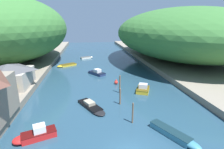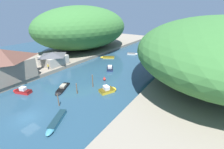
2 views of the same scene
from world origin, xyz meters
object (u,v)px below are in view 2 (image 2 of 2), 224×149
(channel_buoy_near, at_px, (104,79))
(boat_navy_launch, at_px, (62,89))
(boat_small_dinghy, at_px, (108,90))
(boat_white_cruiser, at_px, (110,68))
(boat_mid_channel, at_px, (56,123))
(person_on_quay, at_px, (48,66))
(boat_cabin_cruiser, at_px, (22,91))
(boat_near_quay, at_px, (133,54))
(waterfront_building, at_px, (5,65))
(boathouse_shed, at_px, (53,58))
(boat_far_right_bank, at_px, (107,57))

(channel_buoy_near, bearing_deg, boat_navy_launch, -118.56)
(boat_navy_launch, relative_size, boat_small_dinghy, 1.34)
(boat_white_cruiser, bearing_deg, boat_small_dinghy, -92.34)
(boat_small_dinghy, bearing_deg, boat_mid_channel, -68.58)
(boat_white_cruiser, bearing_deg, person_on_quay, -172.03)
(boat_cabin_cruiser, bearing_deg, boat_near_quay, -27.45)
(waterfront_building, height_order, boathouse_shed, waterfront_building)
(boat_navy_launch, xyz_separation_m, channel_buoy_near, (5.19, 9.54, 0.17))
(boat_mid_channel, height_order, boat_cabin_cruiser, boat_cabin_cruiser)
(person_on_quay, bearing_deg, boathouse_shed, 10.33)
(boat_near_quay, height_order, boat_small_dinghy, boat_small_dinghy)
(boat_far_right_bank, bearing_deg, boathouse_shed, 125.63)
(boat_near_quay, bearing_deg, waterfront_building, -39.07)
(boat_cabin_cruiser, xyz_separation_m, channel_buoy_near, (11.48, 15.57, -0.04))
(boat_mid_channel, bearing_deg, channel_buoy_near, -106.95)
(boat_near_quay, height_order, boat_white_cruiser, boat_white_cruiser)
(boat_navy_launch, relative_size, channel_buoy_near, 5.42)
(waterfront_building, xyz_separation_m, boat_small_dinghy, (22.45, 10.75, -4.67))
(boat_near_quay, bearing_deg, boat_small_dinghy, -4.81)
(waterfront_building, xyz_separation_m, channel_buoy_near, (18.21, 14.97, -4.71))
(boat_near_quay, height_order, person_on_quay, person_on_quay)
(boat_navy_launch, xyz_separation_m, boat_cabin_cruiser, (-6.29, -6.03, 0.21))
(boat_navy_launch, height_order, person_on_quay, person_on_quay)
(boat_white_cruiser, distance_m, person_on_quay, 18.26)
(boat_white_cruiser, distance_m, channel_buoy_near, 8.42)
(boat_white_cruiser, bearing_deg, boat_navy_launch, -131.19)
(waterfront_building, bearing_deg, boat_navy_launch, 22.66)
(channel_buoy_near, xyz_separation_m, person_on_quay, (-16.71, -4.99, 1.63))
(boathouse_shed, xyz_separation_m, boat_small_dinghy, (23.26, -2.85, -2.70))
(boat_cabin_cruiser, bearing_deg, channel_buoy_near, -55.68)
(waterfront_building, relative_size, boat_near_quay, 2.78)
(boat_mid_channel, relative_size, boat_far_right_bank, 1.03)
(waterfront_building, distance_m, boat_navy_launch, 14.92)
(waterfront_building, distance_m, boat_mid_channel, 22.33)
(boat_mid_channel, distance_m, boat_cabin_cruiser, 15.06)
(boat_white_cruiser, bearing_deg, channel_buoy_near, -100.55)
(boat_far_right_bank, xyz_separation_m, boat_cabin_cruiser, (-0.03, -32.41, 0.23))
(boat_cabin_cruiser, height_order, boat_small_dinghy, boat_small_dinghy)
(boat_near_quay, relative_size, boat_small_dinghy, 1.00)
(waterfront_building, xyz_separation_m, boat_far_right_bank, (6.76, 31.82, -4.90))
(boat_mid_channel, bearing_deg, boat_navy_launch, -71.37)
(channel_buoy_near, bearing_deg, waterfront_building, -140.57)
(boat_small_dinghy, height_order, channel_buoy_near, boat_small_dinghy)
(boat_cabin_cruiser, distance_m, channel_buoy_near, 19.34)
(boat_near_quay, xyz_separation_m, channel_buoy_near, (5.39, -26.85, 0.14))
(boat_near_quay, xyz_separation_m, boat_navy_launch, (0.20, -36.39, -0.03))
(boathouse_shed, bearing_deg, boat_white_cruiser, 30.22)
(boat_mid_channel, xyz_separation_m, channel_buoy_near, (-3.43, 17.71, 0.10))
(boat_far_right_bank, height_order, person_on_quay, person_on_quay)
(person_on_quay, bearing_deg, boat_near_quay, -41.76)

